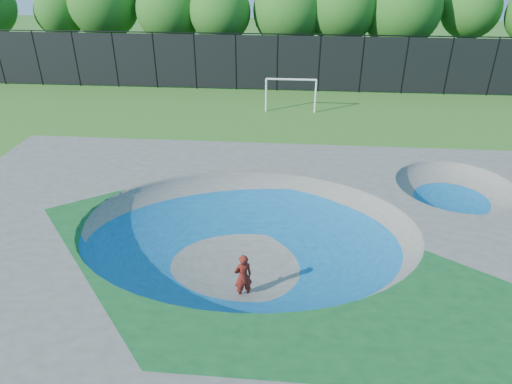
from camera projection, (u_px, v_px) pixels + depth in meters
The scene contains 7 objects.
ground at pixel (248, 263), 15.30m from camera, with size 120.00×120.00×0.00m, color #30661C.
skate_deck at pixel (248, 244), 14.95m from camera, with size 22.00×14.00×1.50m, color gray.
skater at pixel (243, 277), 13.46m from camera, with size 0.56×0.37×1.54m, color red.
skateboard at pixel (243, 296), 13.81m from camera, with size 0.78×0.22×0.05m, color black.
soccer_goal at pixel (291, 89), 28.67m from camera, with size 3.25×0.12×2.14m.
fence at pixel (277, 62), 32.73m from camera, with size 48.09×0.09×4.04m.
treeline at pixel (256, 9), 35.77m from camera, with size 51.59×6.71×8.18m.
Camera 1 is at (1.32, -12.28, 9.35)m, focal length 32.00 mm.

